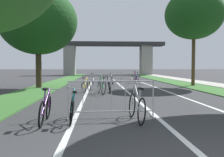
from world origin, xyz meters
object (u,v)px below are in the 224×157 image
at_px(bicycle_black_4, 109,86).
at_px(bicycle_purple_10, 134,85).
at_px(tree_right_oak_mid, 194,15).
at_px(crowd_barrier_nearest, 111,99).
at_px(bicycle_white_6, 112,79).
at_px(bicycle_red_1, 135,76).
at_px(bicycle_green_9, 101,87).
at_px(bicycle_yellow_5, 86,86).
at_px(bicycle_orange_2, 93,80).
at_px(crowd_barrier_second, 114,83).
at_px(crowd_barrier_third, 107,78).
at_px(bicycle_blue_3, 136,77).
at_px(bicycle_teal_7, 72,109).
at_px(bicycle_silver_8, 137,106).
at_px(crowd_barrier_fourth, 122,75).
at_px(tree_left_oak_near, 38,21).
at_px(bicycle_purple_0, 45,109).

bearing_deg(bicycle_black_4, bicycle_purple_10, 3.67).
relative_size(tree_right_oak_mid, crowd_barrier_nearest, 2.88).
relative_size(bicycle_white_6, bicycle_purple_10, 1.05).
height_order(tree_right_oak_mid, bicycle_red_1, tree_right_oak_mid).
height_order(crowd_barrier_nearest, bicycle_green_9, crowd_barrier_nearest).
bearing_deg(bicycle_yellow_5, bicycle_green_9, -38.77).
bearing_deg(crowd_barrier_nearest, bicycle_orange_2, 93.63).
relative_size(crowd_barrier_second, crowd_barrier_third, 1.00).
xyz_separation_m(bicycle_blue_3, bicycle_purple_10, (-2.00, -12.46, 0.02)).
height_order(crowd_barrier_third, bicycle_teal_7, crowd_barrier_third).
bearing_deg(bicycle_silver_8, tree_right_oak_mid, 57.38).
xyz_separation_m(crowd_barrier_nearest, bicycle_yellow_5, (-1.08, 7.28, -0.17)).
distance_m(bicycle_black_4, bicycle_purple_10, 1.44).
height_order(bicycle_teal_7, bicycle_green_9, bicycle_green_9).
relative_size(crowd_barrier_nearest, bicycle_silver_8, 1.44).
height_order(crowd_barrier_fourth, bicycle_teal_7, crowd_barrier_fourth).
relative_size(crowd_barrier_fourth, bicycle_silver_8, 1.44).
relative_size(bicycle_orange_2, bicycle_blue_3, 0.94).
bearing_deg(bicycle_yellow_5, bicycle_red_1, 83.88).
relative_size(crowd_barrier_fourth, bicycle_yellow_5, 1.49).
xyz_separation_m(crowd_barrier_nearest, bicycle_green_9, (-0.22, 6.15, -0.13)).
xyz_separation_m(crowd_barrier_fourth, bicycle_red_1, (1.52, 0.50, -0.14)).
height_order(tree_left_oak_near, bicycle_black_4, tree_left_oak_near).
bearing_deg(crowd_barrier_nearest, crowd_barrier_third, 88.63).
xyz_separation_m(bicycle_orange_2, bicycle_blue_3, (4.56, 5.83, -0.00)).
distance_m(crowd_barrier_third, bicycle_purple_10, 6.37).
relative_size(bicycle_black_4, bicycle_purple_10, 1.03).
distance_m(bicycle_orange_2, bicycle_green_9, 7.69).
height_order(bicycle_black_4, bicycle_silver_8, bicycle_silver_8).
distance_m(crowd_barrier_second, crowd_barrier_fourth, 13.52).
distance_m(crowd_barrier_nearest, bicycle_blue_3, 19.99).
relative_size(bicycle_purple_0, bicycle_green_9, 1.00).
bearing_deg(bicycle_silver_8, crowd_barrier_nearest, 140.64).
height_order(tree_right_oak_mid, bicycle_black_4, tree_right_oak_mid).
xyz_separation_m(crowd_barrier_third, bicycle_teal_7, (-1.38, -13.91, -0.17)).
relative_size(crowd_barrier_second, bicycle_purple_0, 1.48).
distance_m(bicycle_orange_2, bicycle_white_6, 1.65).
relative_size(bicycle_black_4, bicycle_yellow_5, 1.04).
bearing_deg(crowd_barrier_fourth, bicycle_red_1, 18.27).
relative_size(crowd_barrier_third, bicycle_orange_2, 1.53).
height_order(bicycle_white_6, bicycle_silver_8, bicycle_white_6).
height_order(crowd_barrier_third, bicycle_blue_3, crowd_barrier_third).
height_order(crowd_barrier_nearest, bicycle_teal_7, crowd_barrier_nearest).
height_order(tree_right_oak_mid, bicycle_blue_3, tree_right_oak_mid).
distance_m(crowd_barrier_second, bicycle_white_6, 7.11).
bearing_deg(bicycle_purple_0, crowd_barrier_third, 79.19).
xyz_separation_m(crowd_barrier_fourth, bicycle_blue_3, (1.46, -0.46, -0.15)).
distance_m(tree_right_oak_mid, bicycle_green_9, 9.84).
bearing_deg(crowd_barrier_nearest, crowd_barrier_second, 85.98).
relative_size(bicycle_black_4, bicycle_green_9, 1.03).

